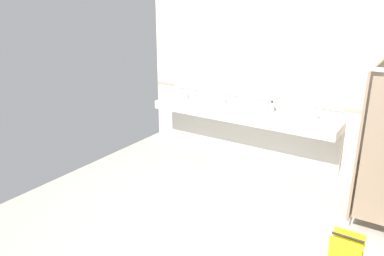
{
  "coord_description": "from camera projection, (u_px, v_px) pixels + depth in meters",
  "views": [
    {
      "loc": [
        1.44,
        -3.34,
        2.62
      ],
      "look_at": [
        -1.21,
        0.7,
        0.97
      ],
      "focal_mm": 35.62,
      "sensor_mm": 36.0,
      "label": 1
    }
  ],
  "objects": [
    {
      "name": "ground_plane",
      "position": [
        248.0,
        250.0,
        4.25
      ],
      "size": [
        6.36,
        5.57,
        0.1
      ],
      "primitive_type": "cube",
      "color": "#B2A899"
    },
    {
      "name": "wall_back",
      "position": [
        325.0,
        78.0,
        5.78
      ],
      "size": [
        6.36,
        0.12,
        2.94
      ],
      "primitive_type": "cube",
      "color": "beige",
      "rests_on": "ground_plane"
    },
    {
      "name": "wall_back_tile_band",
      "position": [
        321.0,
        106.0,
        5.86
      ],
      "size": [
        6.36,
        0.01,
        0.06
      ],
      "primitive_type": "cube",
      "color": "#9E937F",
      "rests_on": "wall_back"
    },
    {
      "name": "vanity_counter",
      "position": [
        243.0,
        122.0,
        6.44
      ],
      "size": [
        3.18,
        0.59,
        0.98
      ],
      "color": "silver",
      "rests_on": "ground_plane"
    },
    {
      "name": "mirror_panel",
      "position": [
        251.0,
        63.0,
        6.29
      ],
      "size": [
        3.08,
        0.02,
        1.19
      ],
      "primitive_type": "cube",
      "color": "silver",
      "rests_on": "wall_back"
    },
    {
      "name": "soap_dispenser",
      "position": [
        272.0,
        107.0,
        6.17
      ],
      "size": [
        0.07,
        0.07,
        0.19
      ],
      "color": "white",
      "rests_on": "vanity_counter"
    }
  ]
}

